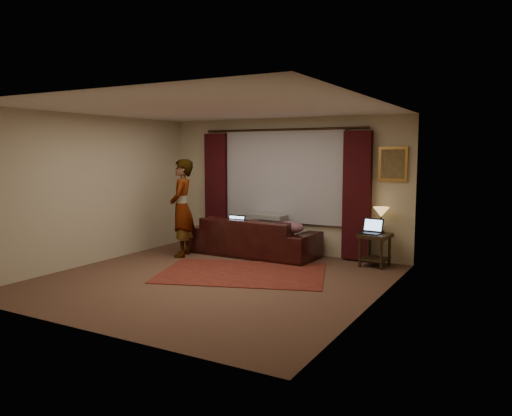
{
  "coord_description": "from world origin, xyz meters",
  "views": [
    {
      "loc": [
        4.24,
        -6.22,
        1.95
      ],
      "look_at": [
        0.1,
        1.2,
        1.0
      ],
      "focal_mm": 35.0,
      "sensor_mm": 36.0,
      "label": 1
    }
  ],
  "objects_px": {
    "end_table": "(375,250)",
    "tiffany_lamp": "(381,220)",
    "sofa": "(254,229)",
    "laptop_table": "(370,226)",
    "laptop_sofa": "(233,223)",
    "person": "(182,208)"
  },
  "relations": [
    {
      "from": "laptop_table",
      "to": "laptop_sofa",
      "type": "bearing_deg",
      "value": -165.81
    },
    {
      "from": "end_table",
      "to": "laptop_table",
      "type": "height_order",
      "value": "laptop_table"
    },
    {
      "from": "sofa",
      "to": "laptop_sofa",
      "type": "xyz_separation_m",
      "value": [
        -0.32,
        -0.23,
        0.13
      ]
    },
    {
      "from": "end_table",
      "to": "tiffany_lamp",
      "type": "bearing_deg",
      "value": 71.31
    },
    {
      "from": "tiffany_lamp",
      "to": "person",
      "type": "height_order",
      "value": "person"
    },
    {
      "from": "end_table",
      "to": "laptop_sofa",
      "type": "bearing_deg",
      "value": -170.96
    },
    {
      "from": "sofa",
      "to": "tiffany_lamp",
      "type": "xyz_separation_m",
      "value": [
        2.32,
        0.34,
        0.29
      ]
    },
    {
      "from": "end_table",
      "to": "tiffany_lamp",
      "type": "xyz_separation_m",
      "value": [
        0.05,
        0.15,
        0.51
      ]
    },
    {
      "from": "sofa",
      "to": "person",
      "type": "xyz_separation_m",
      "value": [
        -1.14,
        -0.73,
        0.42
      ]
    },
    {
      "from": "sofa",
      "to": "laptop_table",
      "type": "distance_m",
      "value": 2.21
    },
    {
      "from": "end_table",
      "to": "laptop_table",
      "type": "bearing_deg",
      "value": -149.9
    },
    {
      "from": "end_table",
      "to": "person",
      "type": "height_order",
      "value": "person"
    },
    {
      "from": "sofa",
      "to": "end_table",
      "type": "height_order",
      "value": "sofa"
    },
    {
      "from": "sofa",
      "to": "laptop_sofa",
      "type": "relative_size",
      "value": 6.33
    },
    {
      "from": "laptop_sofa",
      "to": "laptop_table",
      "type": "bearing_deg",
      "value": 5.2
    },
    {
      "from": "end_table",
      "to": "person",
      "type": "xyz_separation_m",
      "value": [
        -3.41,
        -0.92,
        0.63
      ]
    },
    {
      "from": "end_table",
      "to": "laptop_table",
      "type": "distance_m",
      "value": 0.42
    },
    {
      "from": "laptop_sofa",
      "to": "person",
      "type": "bearing_deg",
      "value": -151.57
    },
    {
      "from": "tiffany_lamp",
      "to": "laptop_table",
      "type": "xyz_separation_m",
      "value": [
        -0.13,
        -0.19,
        -0.09
      ]
    },
    {
      "from": "tiffany_lamp",
      "to": "person",
      "type": "distance_m",
      "value": 3.63
    },
    {
      "from": "tiffany_lamp",
      "to": "end_table",
      "type": "bearing_deg",
      "value": -108.69
    },
    {
      "from": "laptop_sofa",
      "to": "laptop_table",
      "type": "relative_size",
      "value": 1.02
    }
  ]
}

